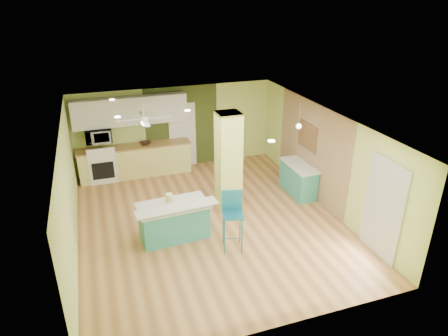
{
  "coord_description": "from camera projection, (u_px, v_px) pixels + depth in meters",
  "views": [
    {
      "loc": [
        -2.3,
        -7.88,
        5.1
      ],
      "look_at": [
        0.5,
        0.4,
        1.16
      ],
      "focal_mm": 32.0,
      "sensor_mm": 36.0,
      "label": 1
    }
  ],
  "objects": [
    {
      "name": "column",
      "position": [
        228.0,
        162.0,
        9.68
      ],
      "size": [
        0.55,
        0.55,
        2.5
      ],
      "primitive_type": "cube",
      "color": "#DEE56A",
      "rests_on": "floor"
    },
    {
      "name": "ceiling",
      "position": [
        208.0,
        121.0,
        8.54
      ],
      "size": [
        6.0,
        7.0,
        0.01
      ],
      "primitive_type": "cube",
      "color": "white",
      "rests_on": "wall_back"
    },
    {
      "name": "floor",
      "position": [
        210.0,
        221.0,
        9.57
      ],
      "size": [
        6.0,
        7.0,
        0.01
      ],
      "primitive_type": "cube",
      "color": "#9E6537",
      "rests_on": "ground"
    },
    {
      "name": "bar_stool",
      "position": [
        232.0,
        211.0,
        8.29
      ],
      "size": [
        0.53,
        0.53,
        1.31
      ],
      "rotation": [
        0.0,
        0.0,
        -0.25
      ],
      "color": "teal",
      "rests_on": "floor"
    },
    {
      "name": "side_counter",
      "position": [
        298.0,
        179.0,
        10.75
      ],
      "size": [
        0.55,
        1.29,
        0.83
      ],
      "color": "teal",
      "rests_on": "floor"
    },
    {
      "name": "pendant_lamp",
      "position": [
        299.0,
        126.0,
        10.22
      ],
      "size": [
        0.14,
        0.14,
        0.69
      ],
      "color": "white",
      "rests_on": "ceiling"
    },
    {
      "name": "wall_back",
      "position": [
        175.0,
        128.0,
        12.08
      ],
      "size": [
        6.0,
        0.01,
        2.5
      ],
      "primitive_type": "cube",
      "color": "#D1E57A",
      "rests_on": "floor"
    },
    {
      "name": "peninsula",
      "position": [
        174.0,
        220.0,
        8.8
      ],
      "size": [
        1.77,
        1.04,
        0.94
      ],
      "rotation": [
        0.0,
        0.0,
        0.07
      ],
      "color": "teal",
      "rests_on": "floor"
    },
    {
      "name": "french_door",
      "position": [
        383.0,
        209.0,
        8.02
      ],
      "size": [
        0.04,
        1.08,
        2.1
      ],
      "primitive_type": "cube",
      "color": "silver",
      "rests_on": "floor"
    },
    {
      "name": "wood_panel",
      "position": [
        311.0,
        149.0,
        10.45
      ],
      "size": [
        0.02,
        3.4,
        2.5
      ],
      "primitive_type": "cube",
      "color": "#937254",
      "rests_on": "floor"
    },
    {
      "name": "olive_accent",
      "position": [
        182.0,
        127.0,
        12.12
      ],
      "size": [
        2.2,
        0.02,
        2.5
      ],
      "primitive_type": "cube",
      "color": "#3D4A1D",
      "rests_on": "floor"
    },
    {
      "name": "wall_front",
      "position": [
        275.0,
        267.0,
        6.03
      ],
      "size": [
        6.0,
        0.01,
        2.5
      ],
      "primitive_type": "cube",
      "color": "#D1E57A",
      "rests_on": "floor"
    },
    {
      "name": "wall_right",
      "position": [
        324.0,
        158.0,
        9.93
      ],
      "size": [
        0.01,
        7.0,
        2.5
      ],
      "primitive_type": "cube",
      "color": "#D1E57A",
      "rests_on": "floor"
    },
    {
      "name": "wall_decor",
      "position": [
        308.0,
        136.0,
        10.49
      ],
      "size": [
        0.03,
        0.9,
        0.7
      ],
      "primitive_type": "cube",
      "color": "brown",
      "rests_on": "wood_panel"
    },
    {
      "name": "canister",
      "position": [
        169.0,
        198.0,
        8.76
      ],
      "size": [
        0.16,
        0.16,
        0.18
      ],
      "primitive_type": "cylinder",
      "color": "yellow",
      "rests_on": "peninsula"
    },
    {
      "name": "ceiling_fan",
      "position": [
        144.0,
        119.0,
        10.12
      ],
      "size": [
        1.41,
        1.41,
        0.61
      ],
      "color": "white",
      "rests_on": "ceiling"
    },
    {
      "name": "kitchen_run",
      "position": [
        136.0,
        160.0,
        11.76
      ],
      "size": [
        3.25,
        0.63,
        0.94
      ],
      "color": "#EAE17A",
      "rests_on": "floor"
    },
    {
      "name": "fruit_bowl",
      "position": [
        145.0,
        143.0,
        11.63
      ],
      "size": [
        0.36,
        0.36,
        0.08
      ],
      "primitive_type": "imported",
      "rotation": [
        0.0,
        0.0,
        0.12
      ],
      "color": "#362116",
      "rests_on": "kitchen_run"
    },
    {
      "name": "stove",
      "position": [
        102.0,
        165.0,
        11.48
      ],
      "size": [
        0.76,
        0.66,
        1.08
      ],
      "color": "white",
      "rests_on": "floor"
    },
    {
      "name": "microwave",
      "position": [
        98.0,
        136.0,
        11.12
      ],
      "size": [
        0.7,
        0.48,
        0.39
      ],
      "primitive_type": "imported",
      "color": "white",
      "rests_on": "wall_back"
    },
    {
      "name": "upper_cabinets",
      "position": [
        130.0,
        111.0,
        11.25
      ],
      "size": [
        3.2,
        0.34,
        0.8
      ],
      "primitive_type": "cube",
      "color": "silver",
      "rests_on": "wall_back"
    },
    {
      "name": "wall_left",
      "position": [
        68.0,
        194.0,
        8.18
      ],
      "size": [
        0.01,
        7.0,
        2.5
      ],
      "primitive_type": "cube",
      "color": "#D1E57A",
      "rests_on": "floor"
    },
    {
      "name": "interior_door",
      "position": [
        183.0,
        135.0,
        12.2
      ],
      "size": [
        0.82,
        0.05,
        2.0
      ],
      "primitive_type": "cube",
      "color": "white",
      "rests_on": "floor"
    }
  ]
}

